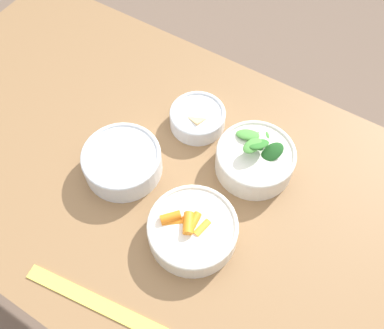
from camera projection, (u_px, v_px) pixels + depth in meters
The scene contains 7 objects.
ground_plane at pixel (164, 267), 1.62m from camera, with size 10.00×10.00×0.00m, color brown.
dining_table at pixel (150, 187), 1.08m from camera, with size 1.33×0.78×0.75m.
bowl_carrots at pixel (192, 230), 0.86m from camera, with size 0.18×0.18×0.07m.
bowl_greens at pixel (255, 158), 0.95m from camera, with size 0.18×0.18×0.10m.
bowl_beans_hotdog at pixel (123, 162), 0.95m from camera, with size 0.18×0.18×0.06m.
bowl_cookies at pixel (198, 118), 1.02m from camera, with size 0.13×0.13×0.05m.
ruler at pixel (96, 303), 0.82m from camera, with size 0.30×0.07×0.00m.
Camera 1 is at (-0.36, 0.38, 1.58)m, focal length 40.00 mm.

